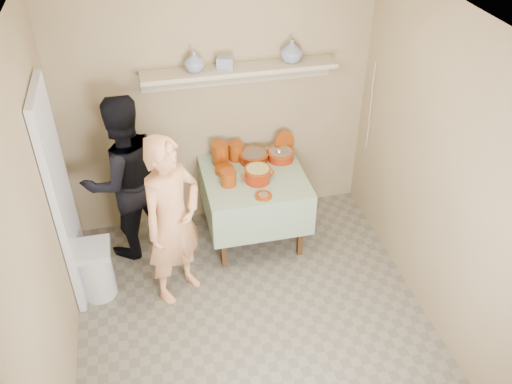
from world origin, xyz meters
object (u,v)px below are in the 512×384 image
object	(u,v)px
person_cook	(173,221)
serving_table	(254,185)
person_helper	(125,179)
trash_bin	(96,271)
cazuela_rice	(258,173)

from	to	relation	value
person_cook	serving_table	bearing A→B (deg)	-1.02
person_cook	person_helper	size ratio (longest dim) A/B	0.97
person_cook	serving_table	distance (m)	1.04
person_cook	trash_bin	world-z (taller)	person_cook
person_cook	trash_bin	bearing A→B (deg)	134.41
trash_bin	serving_table	bearing A→B (deg)	17.23
cazuela_rice	trash_bin	size ratio (longest dim) A/B	0.59
person_cook	trash_bin	size ratio (longest dim) A/B	2.90
serving_table	trash_bin	distance (m)	1.67
serving_table	trash_bin	bearing A→B (deg)	-162.77
person_cook	cazuela_rice	world-z (taller)	person_cook
person_cook	cazuela_rice	bearing A→B (deg)	-6.67
person_cook	person_helper	xyz separation A→B (m)	(-0.37, 0.69, 0.02)
cazuela_rice	trash_bin	distance (m)	1.71
person_cook	serving_table	world-z (taller)	person_cook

